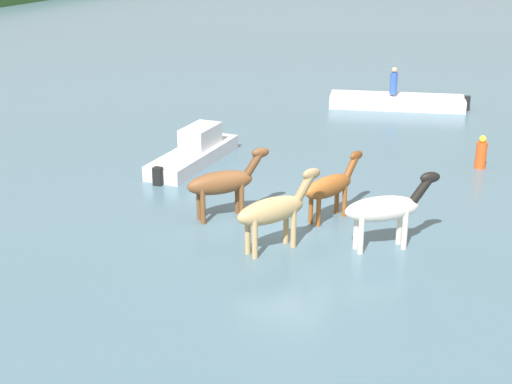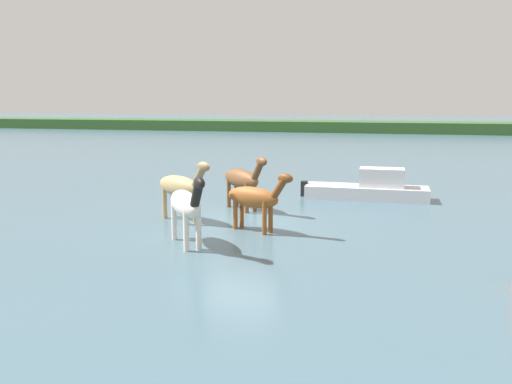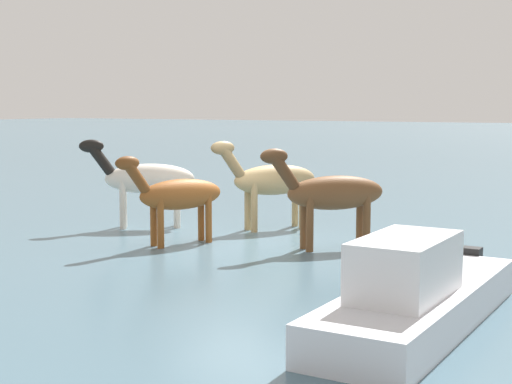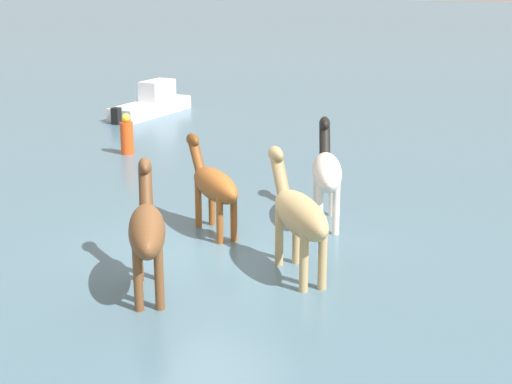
% 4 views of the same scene
% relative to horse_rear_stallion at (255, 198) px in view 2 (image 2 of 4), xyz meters
% --- Properties ---
extents(ground_plane, '(215.65, 215.65, 0.00)m').
position_rel_horse_rear_stallion_xyz_m(ground_plane, '(-0.78, 1.00, -0.97)').
color(ground_plane, '#476675').
extents(distant_shoreline, '(194.09, 6.00, 2.40)m').
position_rel_horse_rear_stallion_xyz_m(distant_shoreline, '(-0.78, 47.51, -0.97)').
color(distant_shoreline, '#345D2A').
rests_on(distant_shoreline, ground_plane).
extents(horse_rear_stallion, '(2.20, 1.29, 1.77)m').
position_rel_horse_rear_stallion_xyz_m(horse_rear_stallion, '(0.00, 0.00, 0.00)').
color(horse_rear_stallion, brown).
rests_on(horse_rear_stallion, ground_plane).
extents(horse_dark_mare, '(2.06, 1.96, 1.92)m').
position_rel_horse_rear_stallion_xyz_m(horse_dark_mare, '(-1.09, 2.76, 0.08)').
color(horse_dark_mare, brown).
rests_on(horse_dark_mare, ground_plane).
extents(horse_chestnut_trailing, '(2.31, 1.72, 1.96)m').
position_rel_horse_rear_stallion_xyz_m(horse_chestnut_trailing, '(-2.51, 0.70, 0.10)').
color(horse_chestnut_trailing, tan).
rests_on(horse_chestnut_trailing, ground_plane).
extents(horse_pinto_flank, '(1.82, 2.25, 1.96)m').
position_rel_horse_rear_stallion_xyz_m(horse_pinto_flank, '(-1.37, -1.85, 0.11)').
color(horse_pinto_flank, silver).
rests_on(horse_pinto_flank, ground_plane).
extents(boat_skiff_near, '(4.79, 1.34, 1.34)m').
position_rel_horse_rear_stallion_xyz_m(boat_skiff_near, '(3.07, 5.79, -0.66)').
color(boat_skiff_near, silver).
rests_on(boat_skiff_near, ground_plane).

